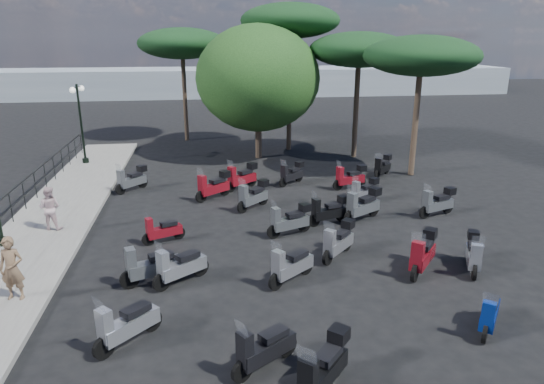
{
  "coord_description": "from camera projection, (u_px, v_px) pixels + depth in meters",
  "views": [
    {
      "loc": [
        -0.89,
        -12.6,
        6.51
      ],
      "look_at": [
        1.47,
        3.74,
        1.2
      ],
      "focal_mm": 32.0,
      "sensor_mm": 36.0,
      "label": 1
    }
  ],
  "objects": [
    {
      "name": "scooter_2",
      "position": [
        126.0,
        325.0,
        10.59
      ],
      "size": [
        1.36,
        1.33,
        1.43
      ],
      "rotation": [
        0.0,
        0.0,
        2.34
      ],
      "color": "black",
      "rests_on": "ground"
    },
    {
      "name": "scooter_21",
      "position": [
        363.0,
        206.0,
        17.88
      ],
      "size": [
        1.67,
        1.14,
        1.48
      ],
      "rotation": [
        0.0,
        0.0,
        2.11
      ],
      "color": "black",
      "rests_on": "ground"
    },
    {
      "name": "ground",
      "position": [
        240.0,
        273.0,
        13.99
      ],
      "size": [
        120.0,
        120.0,
        0.0
      ],
      "primitive_type": "plane",
      "color": "black",
      "rests_on": "ground"
    },
    {
      "name": "scooter_14",
      "position": [
        291.0,
        266.0,
        13.32
      ],
      "size": [
        1.46,
        1.18,
        1.4
      ],
      "rotation": [
        0.0,
        0.0,
        2.23
      ],
      "color": "black",
      "rests_on": "ground"
    },
    {
      "name": "scooter_4",
      "position": [
        162.0,
        231.0,
        15.95
      ],
      "size": [
        1.39,
        0.76,
        1.18
      ],
      "rotation": [
        0.0,
        0.0,
        1.98
      ],
      "color": "black",
      "rests_on": "ground"
    },
    {
      "name": "scooter_15",
      "position": [
        290.0,
        221.0,
        16.53
      ],
      "size": [
        1.63,
        0.86,
        1.36
      ],
      "rotation": [
        0.0,
        0.0,
        1.95
      ],
      "color": "black",
      "rests_on": "ground"
    },
    {
      "name": "pine_3",
      "position": [
        421.0,
        56.0,
        22.22
      ],
      "size": [
        5.33,
        5.33,
        6.6
      ],
      "color": "#38281E",
      "rests_on": "ground"
    },
    {
      "name": "distant_hills",
      "position": [
        208.0,
        82.0,
        55.92
      ],
      "size": [
        70.0,
        8.0,
        3.0
      ],
      "primitive_type": "cube",
      "color": "gray",
      "rests_on": "ground"
    },
    {
      "name": "pine_2",
      "position": [
        182.0,
        44.0,
        30.07
      ],
      "size": [
        5.5,
        5.5,
        7.06
      ],
      "color": "#38281E",
      "rests_on": "ground"
    },
    {
      "name": "scooter_11",
      "position": [
        242.0,
        177.0,
        21.53
      ],
      "size": [
        1.52,
        1.26,
        1.44
      ],
      "rotation": [
        0.0,
        0.0,
        2.23
      ],
      "color": "black",
      "rests_on": "ground"
    },
    {
      "name": "scooter_9",
      "position": [
        180.0,
        267.0,
        13.25
      ],
      "size": [
        1.52,
        1.16,
        1.43
      ],
      "rotation": [
        0.0,
        0.0,
        2.2
      ],
      "color": "black",
      "rests_on": "ground"
    },
    {
      "name": "scooter_3",
      "position": [
        151.0,
        267.0,
        13.25
      ],
      "size": [
        1.78,
        0.86,
        1.47
      ],
      "rotation": [
        0.0,
        0.0,
        1.91
      ],
      "color": "black",
      "rests_on": "ground"
    },
    {
      "name": "scooter_8",
      "position": [
        264.0,
        349.0,
        9.81
      ],
      "size": [
        1.48,
        1.06,
        1.36
      ],
      "rotation": [
        0.0,
        0.0,
        2.16
      ],
      "color": "black",
      "rests_on": "ground"
    },
    {
      "name": "scooter_22",
      "position": [
        364.0,
        192.0,
        19.77
      ],
      "size": [
        1.43,
        0.94,
        1.26
      ],
      "rotation": [
        0.0,
        0.0,
        2.09
      ],
      "color": "black",
      "rests_on": "ground"
    },
    {
      "name": "scooter_17",
      "position": [
        292.0,
        174.0,
        22.23
      ],
      "size": [
        1.32,
        1.16,
        1.28
      ],
      "rotation": [
        0.0,
        0.0,
        2.28
      ],
      "color": "black",
      "rests_on": "ground"
    },
    {
      "name": "scooter_27",
      "position": [
        474.0,
        254.0,
        14.02
      ],
      "size": [
        0.91,
        1.54,
        1.32
      ],
      "rotation": [
        0.0,
        0.0,
        2.7
      ],
      "color": "black",
      "rests_on": "ground"
    },
    {
      "name": "scooter_26",
      "position": [
        423.0,
        254.0,
        13.9
      ],
      "size": [
        1.33,
        1.52,
        1.47
      ],
      "rotation": [
        0.0,
        0.0,
        2.44
      ],
      "color": "black",
      "rests_on": "ground"
    },
    {
      "name": "scooter_19",
      "position": [
        489.0,
        314.0,
        11.12
      ],
      "size": [
        1.04,
        1.27,
        1.23
      ],
      "rotation": [
        0.0,
        0.0,
        2.47
      ],
      "color": "black",
      "rests_on": "ground"
    },
    {
      "name": "lamp_post_2",
      "position": [
        81.0,
        119.0,
        24.89
      ],
      "size": [
        0.51,
        1.18,
        4.08
      ],
      "rotation": [
        0.0,
        0.0,
        -0.25
      ],
      "color": "black",
      "rests_on": "sidewalk"
    },
    {
      "name": "woman",
      "position": [
        12.0,
        268.0,
        12.1
      ],
      "size": [
        0.66,
        0.48,
        1.67
      ],
      "primitive_type": "imported",
      "rotation": [
        0.0,
        0.0,
        -0.13
      ],
      "color": "brown",
      "rests_on": "sidewalk"
    },
    {
      "name": "scooter_5",
      "position": [
        132.0,
        180.0,
        21.27
      ],
      "size": [
        1.29,
        1.35,
        1.36
      ],
      "rotation": [
        0.0,
        0.0,
        2.38
      ],
      "color": "black",
      "rests_on": "ground"
    },
    {
      "name": "scooter_10",
      "position": [
        253.0,
        196.0,
        19.05
      ],
      "size": [
        1.39,
        1.31,
        1.39
      ],
      "rotation": [
        0.0,
        0.0,
        2.32
      ],
      "color": "black",
      "rests_on": "ground"
    },
    {
      "name": "scooter_30",
      "position": [
        213.0,
        186.0,
        20.22
      ],
      "size": [
        1.52,
        1.26,
        1.44
      ],
      "rotation": [
        0.0,
        0.0,
        2.23
      ],
      "color": "black",
      "rests_on": "ground"
    },
    {
      "name": "scooter_16",
      "position": [
        329.0,
        211.0,
        17.48
      ],
      "size": [
        1.63,
        0.74,
        1.33
      ],
      "rotation": [
        0.0,
        0.0,
        1.87
      ],
      "color": "black",
      "rests_on": "ground"
    },
    {
      "name": "sidewalk",
      "position": [
        36.0,
        242.0,
        15.9
      ],
      "size": [
        3.0,
        30.0,
        0.15
      ],
      "primitive_type": "cube",
      "color": "slate",
      "rests_on": "ground"
    },
    {
      "name": "pine_1",
      "position": [
        359.0,
        50.0,
        25.8
      ],
      "size": [
        5.37,
        5.37,
        6.78
      ],
      "color": "#38281E",
      "rests_on": "ground"
    },
    {
      "name": "scooter_28",
      "position": [
        438.0,
        203.0,
        18.31
      ],
      "size": [
        1.63,
        0.84,
        1.36
      ],
      "rotation": [
        0.0,
        0.0,
        1.93
      ],
      "color": "black",
      "rests_on": "ground"
    },
    {
      "name": "pedestrian_far",
      "position": [
        50.0,
        208.0,
        16.57
      ],
      "size": [
        0.83,
        0.7,
        1.53
      ],
      "primitive_type": "imported",
      "rotation": [
        0.0,
        0.0,
        2.97
      ],
      "color": "#C5A6AB",
      "rests_on": "sidewalk"
    },
    {
      "name": "pine_0",
      "position": [
        290.0,
        21.0,
        27.09
      ],
      "size": [
        5.59,
        5.59,
        8.33
      ],
      "color": "#38281E",
      "rests_on": "ground"
    },
    {
      "name": "broadleaf_tree",
      "position": [
        258.0,
        78.0,
        25.99
      ],
      "size": [
        6.67,
        6.67,
        7.21
      ],
      "color": "#38281E",
      "rests_on": "ground"
    },
    {
      "name": "scooter_29",
      "position": [
        382.0,
        167.0,
        23.46
      ],
      "size": [
        1.23,
        1.29,
        1.3
      ],
      "rotation": [
        0.0,
        0.0,
        2.39
      ],
      "color": "black",
      "rests_on": "ground"
    },
    {
      "name": "scooter_20",
      "position": [
        338.0,
        242.0,
        14.83
      ],
      "size": [
        1.32,
        1.37,
        1.38
      ],
      "rotation": [
        0.0,
        0.0,
        2.38
      ],
      "color": "black",
      "rests_on": "ground"
    },
    {
      "name": "scooter_7",
      "position": [
        323.0,
        370.0,
        9.1
      ],
      "size": [
        1.33,
        1.46,
        1.43
      ],
      "rotation": [
        0.0,
        0.0,
        2.42
      ],
      "color": "black",
      "rests_on": "ground"
    },
    {
      "name": "scooter_23",
      "position": [
        350.0,
        178.0,
        21.59
      ],
      "size": [
        1.65,
        0.75,
        1.35
      ],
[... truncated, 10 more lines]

